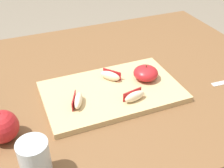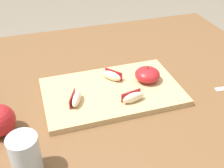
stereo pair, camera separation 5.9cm
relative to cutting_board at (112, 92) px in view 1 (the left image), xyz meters
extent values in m
cube|color=brown|center=(0.01, 0.09, -0.02)|extent=(1.24, 0.90, 0.03)
cube|color=brown|center=(0.56, 0.48, -0.40)|extent=(0.06, 0.06, 0.73)
cube|color=tan|center=(0.00, 0.00, 0.00)|extent=(0.42, 0.26, 0.02)
ellipsoid|color=#B21E23|center=(0.12, 0.01, 0.03)|extent=(0.08, 0.08, 0.04)
cylinder|color=#4C3319|center=(0.12, 0.01, 0.06)|extent=(0.00, 0.00, 0.01)
ellipsoid|color=beige|center=(0.01, 0.05, 0.02)|extent=(0.06, 0.07, 0.03)
cube|color=#B21E23|center=(0.02, 0.06, 0.02)|extent=(0.04, 0.05, 0.03)
ellipsoid|color=beige|center=(-0.12, -0.03, 0.02)|extent=(0.05, 0.07, 0.03)
cube|color=#B21E23|center=(-0.13, -0.03, 0.02)|extent=(0.03, 0.06, 0.03)
ellipsoid|color=beige|center=(0.04, -0.08, 0.02)|extent=(0.07, 0.03, 0.03)
cube|color=#B21E23|center=(0.04, -0.07, 0.02)|extent=(0.06, 0.01, 0.03)
cube|color=silver|center=(0.37, -0.08, -0.01)|extent=(0.09, 0.02, 0.00)
sphere|color=#B21E23|center=(-0.33, -0.08, 0.03)|extent=(0.09, 0.09, 0.09)
cylinder|color=silver|center=(-0.27, -0.22, 0.04)|extent=(0.07, 0.07, 0.10)
camera|label=1|loc=(-0.27, -0.67, 0.53)|focal=45.78mm
camera|label=2|loc=(-0.22, -0.69, 0.53)|focal=45.78mm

